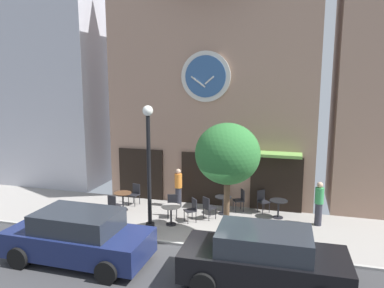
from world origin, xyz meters
name	(u,v)px	position (x,y,z in m)	size (l,w,h in m)	color
ground_plane	(180,264)	(0.00, -1.12, -0.02)	(25.06, 10.85, 0.13)	gray
clock_building	(213,70)	(-0.55, 5.53, 5.84)	(9.07, 3.83, 11.33)	#9E7A66
neighbor_building_left	(55,38)	(-9.19, 6.29, 7.53)	(5.52, 4.02, 15.06)	#B2B2BC
street_lamp	(149,170)	(-1.69, 0.70, 2.30)	(0.36, 0.36, 4.54)	black
street_tree	(227,154)	(1.03, 0.82, 2.98)	(2.14, 1.93, 4.01)	brown
cafe_table_center_left	(123,198)	(-3.66, 2.53, 0.54)	(0.72, 0.72, 0.76)	black
cafe_table_center	(171,211)	(-1.21, 1.60, 0.53)	(0.74, 0.74, 0.73)	black
cafe_table_rightmost	(223,202)	(0.45, 3.26, 0.50)	(0.67, 0.67, 0.73)	black
cafe_table_near_door	(278,205)	(2.63, 3.42, 0.51)	(0.70, 0.70, 0.72)	black
cafe_chair_outer	(135,193)	(-3.48, 3.36, 0.53)	(0.48, 0.48, 0.90)	black
cafe_chair_near_tree	(192,208)	(-0.55, 2.13, 0.53)	(0.56, 0.56, 0.90)	black
cafe_chair_corner	(208,206)	(-0.01, 2.51, 0.53)	(0.56, 0.56, 0.90)	black
cafe_chair_left_end	(114,204)	(-3.67, 1.74, 0.53)	(0.46, 0.46, 0.90)	black
cafe_chair_mid_row	(240,198)	(1.06, 3.83, 0.53)	(0.54, 0.54, 0.90)	black
cafe_chair_facing_wall	(172,204)	(-1.43, 2.37, 0.53)	(0.50, 0.50, 0.90)	black
cafe_chair_near_lamp	(262,199)	(1.95, 3.94, 0.53)	(0.57, 0.57, 0.90)	black
pedestrian_orange	(178,187)	(-1.57, 3.59, 0.86)	(0.42, 0.42, 1.67)	#2D2D38
pedestrian_green	(319,203)	(4.10, 3.07, 0.86)	(0.44, 0.44, 1.67)	#2D2D38
parked_car_navy	(79,237)	(-2.95, -1.81, 0.76)	(4.32, 2.06, 1.55)	navy
parked_car_black	(263,258)	(2.48, -1.67, 0.76)	(4.34, 2.10, 1.55)	black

